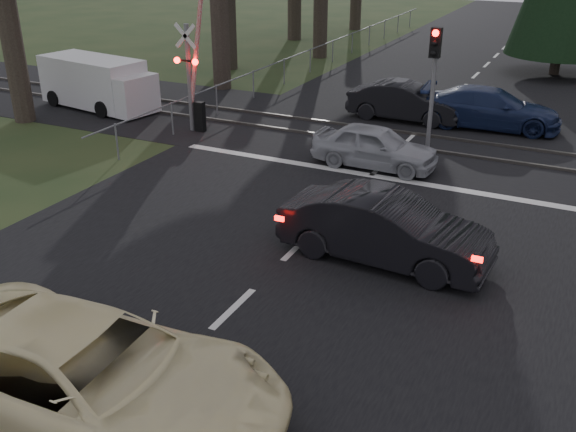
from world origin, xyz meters
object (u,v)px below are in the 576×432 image
Objects in this scene: blue_sedan at (491,108)px; white_van at (100,84)px; cream_coupe at (89,377)px; traffic_signal_center at (434,70)px; dark_car_far at (406,102)px; crossing_signal at (194,75)px; silver_car at (375,146)px; dark_hatchback at (385,229)px.

white_van is at bearing 101.34° from blue_sedan.
blue_sedan is at bearing -10.68° from cream_coupe.
blue_sedan is (1.24, 4.26, -2.08)m from traffic_signal_center.
cream_coupe is 1.39× the size of dark_car_far.
traffic_signal_center is at bearing -153.77° from dark_car_far.
traffic_signal_center is 4.90m from blue_sedan.
crossing_signal is 15.19m from cream_coupe.
crossing_signal is 1.79× the size of silver_car.
silver_car is (-1.20, -1.68, -2.14)m from traffic_signal_center.
dark_hatchback is (9.28, -6.53, -1.29)m from crossing_signal.
dark_hatchback reaches higher than blue_sedan.
dark_hatchback is at bearing -17.96° from white_van.
traffic_signal_center reaches higher than silver_car.
dark_hatchback is 16.37m from white_van.
dark_hatchback is 0.93× the size of blue_sedan.
traffic_signal_center is 1.05× the size of silver_car.
silver_car is 6.43m from blue_sedan.
cream_coupe is at bearing -40.27° from white_van.
dark_car_far is at bearing -1.06° from cream_coupe.
blue_sedan is (2.52, 18.58, -0.12)m from cream_coupe.
white_van is at bearing 83.07° from silver_car.
dark_car_far is (-1.88, 3.86, -2.09)m from traffic_signal_center.
traffic_signal_center reaches higher than blue_sedan.
dark_car_far is at bearing 92.71° from blue_sedan.
dark_hatchback is at bearing 174.32° from blue_sedan.
cream_coupe reaches higher than dark_hatchback.
dark_car_far reaches higher than silver_car.
crossing_signal is 7.25m from silver_car.
dark_car_far is (6.40, 4.76, -1.34)m from crossing_signal.
crossing_signal is 1.60× the size of dark_car_far.
cream_coupe reaches higher than silver_car.
crossing_signal reaches higher than silver_car.
white_van is at bearing 37.56° from cream_coupe.
traffic_signal_center is at bearing -34.40° from silver_car.
dark_hatchback is at bearing -35.14° from crossing_signal.
white_van is (-13.56, 0.06, -1.78)m from traffic_signal_center.
traffic_signal_center is at bearing 8.99° from white_van.
silver_car is 5.59m from dark_car_far.
blue_sedan is (0.24, 11.68, -0.04)m from dark_hatchback.
traffic_signal_center is 0.94× the size of dark_car_far.
cream_coupe is (-1.28, -14.32, -1.96)m from traffic_signal_center.
dark_hatchback is at bearing -157.89° from silver_car.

